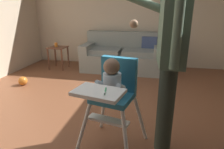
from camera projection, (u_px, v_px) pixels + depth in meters
The scene contains 8 objects.
ground at pixel (93, 123), 2.61m from camera, with size 6.33×7.20×0.10m, color brown.
wall_far at pixel (126, 11), 4.81m from camera, with size 5.53×0.06×2.65m, color beige.
couch at pixel (123, 56), 4.63m from camera, with size 1.81×0.86×0.86m.
high_chair at pixel (113, 88), 1.89m from camera, with size 0.71×0.81×0.96m.
adult_standing at pixel (169, 57), 1.72m from camera, with size 0.53×0.50×1.73m.
toy_ball at pixel (23, 81), 3.75m from camera, with size 0.17×0.17×0.17m, color orange.
side_table at pixel (58, 53), 4.72m from camera, with size 0.40×0.40×0.52m.
sippy_cup at pixel (56, 45), 4.67m from camera, with size 0.07×0.07×0.10m, color orange.
Camera 1 is at (0.71, -2.18, 1.38)m, focal length 32.00 mm.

